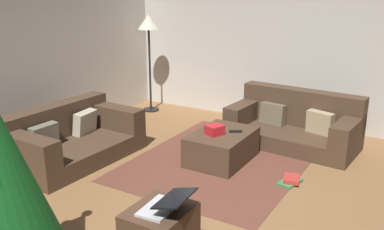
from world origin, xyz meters
The scene contains 11 objects.
ground_plane centered at (0.00, 0.00, 0.00)m, with size 6.40×6.40×0.00m, color brown.
corner_partition centered at (3.14, 0.00, 1.30)m, with size 0.12×6.40×2.60m, color beige.
couch_left centered at (0.28, 2.24, 0.26)m, with size 1.69×1.01×0.67m.
couch_right centered at (2.25, -0.06, 0.28)m, with size 0.98×1.78×0.74m.
ottoman centered at (1.19, 0.54, 0.19)m, with size 0.92×0.64×0.38m, color #473323.
gift_box centered at (1.08, 0.59, 0.43)m, with size 0.19×0.17×0.12m, color red.
tv_remote centered at (1.30, 0.41, 0.39)m, with size 0.05×0.16×0.02m, color black.
laptop centered at (-0.90, -0.03, 0.54)m, with size 0.38×0.39×0.16m.
book_stack centered at (1.02, -0.42, 0.03)m, with size 0.32×0.24×0.07m.
corner_lamp centered at (2.56, 2.64, 1.41)m, with size 0.36×0.36×1.66m.
area_rug centered at (1.19, 0.54, 0.00)m, with size 2.60×2.00×0.01m, color brown.
Camera 1 is at (-3.29, -1.68, 2.15)m, focal length 39.85 mm.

